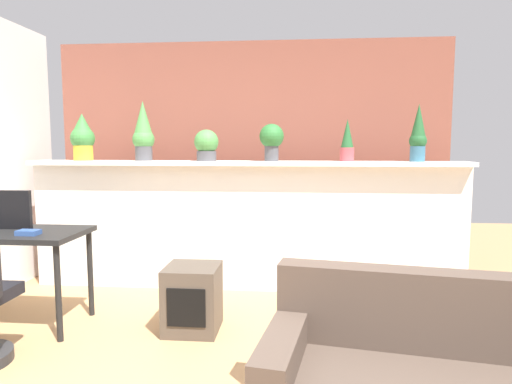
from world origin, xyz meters
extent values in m
cube|color=white|center=(0.00, 2.00, 0.61)|extent=(4.17, 0.16, 1.22)
cube|color=white|center=(0.00, 1.96, 1.24)|extent=(4.17, 0.32, 0.04)
cube|color=brown|center=(0.00, 2.60, 1.25)|extent=(4.17, 0.10, 2.50)
cylinder|color=gold|center=(-1.59, 1.97, 1.33)|extent=(0.18, 0.18, 0.15)
sphere|color=#3D843D|center=(-1.59, 1.97, 1.47)|extent=(0.23, 0.23, 0.23)
cone|color=#3D843D|center=(-1.59, 1.97, 1.61)|extent=(0.20, 0.20, 0.19)
cylinder|color=#4C4C51|center=(-0.99, 1.99, 1.33)|extent=(0.16, 0.16, 0.14)
sphere|color=#4C9347|center=(-0.99, 1.99, 1.46)|extent=(0.21, 0.21, 0.21)
cone|color=#4C9347|center=(-0.99, 1.99, 1.67)|extent=(0.18, 0.18, 0.33)
cylinder|color=#4C4C51|center=(-0.36, 1.95, 1.30)|extent=(0.19, 0.19, 0.10)
sphere|color=#4C9347|center=(-0.36, 1.95, 1.44)|extent=(0.23, 0.23, 0.23)
cylinder|color=#4C4C51|center=(0.26, 1.93, 1.33)|extent=(0.13, 0.13, 0.15)
sphere|color=#2D7033|center=(0.26, 1.93, 1.49)|extent=(0.23, 0.23, 0.23)
cylinder|color=#B7474C|center=(0.97, 1.99, 1.32)|extent=(0.13, 0.13, 0.13)
cone|color=#235B2D|center=(0.97, 1.99, 1.52)|extent=(0.12, 0.12, 0.26)
cylinder|color=#386B84|center=(1.60, 1.97, 1.33)|extent=(0.13, 0.13, 0.14)
sphere|color=#235B2D|center=(1.60, 1.97, 1.44)|extent=(0.16, 0.16, 0.16)
cone|color=#235B2D|center=(1.60, 1.97, 1.63)|extent=(0.13, 0.13, 0.31)
cylinder|color=black|center=(-1.19, 0.70, 0.35)|extent=(0.04, 0.04, 0.71)
cylinder|color=black|center=(-1.19, 1.20, 0.35)|extent=(0.04, 0.04, 0.71)
cube|color=black|center=(-1.69, 0.95, 0.73)|extent=(1.10, 0.60, 0.04)
cube|color=black|center=(-1.76, 1.03, 0.90)|extent=(0.38, 0.04, 0.31)
cube|color=#4C4238|center=(-0.28, 0.97, 0.25)|extent=(0.40, 0.40, 0.50)
cube|color=black|center=(-0.28, 0.78, 0.25)|extent=(0.28, 0.04, 0.28)
cube|color=#2D4C8C|center=(-1.47, 0.82, 0.77)|extent=(0.15, 0.10, 0.04)
cube|color=brown|center=(1.18, -0.08, 0.60)|extent=(1.57, 0.41, 0.40)
cube|color=brown|center=(0.44, -0.26, 0.48)|extent=(0.28, 0.78, 0.16)
camera|label=1|loc=(0.49, -2.25, 1.41)|focal=31.27mm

